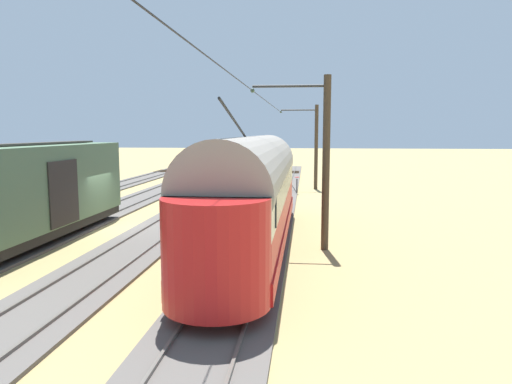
{
  "coord_description": "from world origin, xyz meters",
  "views": [
    {
      "loc": [
        -8.76,
        21.03,
        4.46
      ],
      "look_at": [
        -6.84,
        3.1,
        2.18
      ],
      "focal_mm": 33.34,
      "sensor_mm": 36.0,
      "label": 1
    }
  ],
  "objects_px": {
    "switch_stand": "(297,184)",
    "vintage_streetcar": "(253,189)",
    "catenary_pole_foreground": "(315,145)",
    "catenary_pole_mid_near": "(324,160)",
    "boxcar_adjacent": "(29,190)"
  },
  "relations": [
    {
      "from": "switch_stand",
      "to": "vintage_streetcar",
      "type": "bearing_deg",
      "value": 85.22
    },
    {
      "from": "catenary_pole_foreground",
      "to": "catenary_pole_mid_near",
      "type": "height_order",
      "value": "same"
    },
    {
      "from": "vintage_streetcar",
      "to": "switch_stand",
      "type": "bearing_deg",
      "value": -94.78
    },
    {
      "from": "boxcar_adjacent",
      "to": "catenary_pole_foreground",
      "type": "bearing_deg",
      "value": -120.63
    },
    {
      "from": "vintage_streetcar",
      "to": "catenary_pole_mid_near",
      "type": "bearing_deg",
      "value": 177.59
    },
    {
      "from": "boxcar_adjacent",
      "to": "vintage_streetcar",
      "type": "bearing_deg",
      "value": -177.68
    },
    {
      "from": "boxcar_adjacent",
      "to": "catenary_pole_foreground",
      "type": "relative_size",
      "value": 1.75
    },
    {
      "from": "boxcar_adjacent",
      "to": "switch_stand",
      "type": "bearing_deg",
      "value": -121.9
    },
    {
      "from": "catenary_pole_mid_near",
      "to": "switch_stand",
      "type": "height_order",
      "value": "catenary_pole_mid_near"
    },
    {
      "from": "vintage_streetcar",
      "to": "switch_stand",
      "type": "xyz_separation_m",
      "value": [
        -1.35,
        -16.17,
        -1.56
      ]
    },
    {
      "from": "boxcar_adjacent",
      "to": "catenary_pole_mid_near",
      "type": "height_order",
      "value": "catenary_pole_mid_near"
    },
    {
      "from": "catenary_pole_foreground",
      "to": "switch_stand",
      "type": "bearing_deg",
      "value": 66.76
    },
    {
      "from": "catenary_pole_foreground",
      "to": "switch_stand",
      "type": "xyz_separation_m",
      "value": [
        1.33,
        3.09,
        -2.74
      ]
    },
    {
      "from": "vintage_streetcar",
      "to": "boxcar_adjacent",
      "type": "xyz_separation_m",
      "value": [
        8.94,
        0.36,
        -0.1
      ]
    },
    {
      "from": "catenary_pole_mid_near",
      "to": "switch_stand",
      "type": "xyz_separation_m",
      "value": [
        1.33,
        -16.29,
        -2.74
      ]
    }
  ]
}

